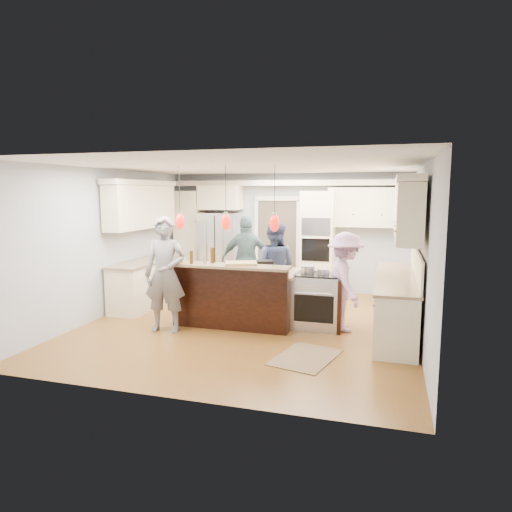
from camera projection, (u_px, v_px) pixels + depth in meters
The scene contains 23 objects.
ground_plane at pixel (250, 324), 7.93m from camera, with size 6.00×6.00×0.00m, color #936028.
room_shell at pixel (250, 220), 7.68m from camera, with size 5.54×6.04×2.72m.
refrigerator at pixel (220, 251), 10.75m from camera, with size 0.90×0.70×1.80m, color #B7B7BC.
oven_column at pixel (318, 243), 10.10m from camera, with size 0.72×0.69×2.30m.
back_upper_cabinets at pixel (254, 219), 10.53m from camera, with size 5.30×0.61×2.54m.
right_counter_run at pixel (400, 268), 7.39m from camera, with size 0.64×3.10×2.51m.
left_cabinets at pixel (146, 253), 9.22m from camera, with size 0.64×2.30×2.51m.
kitchen_island at pixel (238, 295), 8.00m from camera, with size 2.10×1.46×1.12m.
island_range at pixel (319, 301), 7.68m from camera, with size 0.82×0.71×0.92m.
pendant_lights at pixel (226, 222), 7.26m from camera, with size 1.75×0.15×1.03m.
person_bar_end at pixel (165, 275), 7.42m from camera, with size 0.69×0.45×1.89m, color slate.
person_far_left at pixel (274, 268), 8.56m from camera, with size 0.85×0.66×1.74m, color navy.
person_far_right at pixel (247, 260), 9.29m from camera, with size 1.06×0.44×1.81m, color #496366.
person_range_side at pixel (345, 282), 7.47m from camera, with size 1.06×0.61×1.63m, color #BC92C5.
floor_rug at pixel (305, 357), 6.32m from camera, with size 0.73×1.07×0.01m, color olive.
water_bottle at pixel (173, 254), 7.54m from camera, with size 0.07×0.07×0.29m, color silver.
beer_bottle_a at pixel (181, 255), 7.58m from camera, with size 0.06×0.06×0.24m, color #432B0C.
beer_bottle_b at pixel (191, 257), 7.41m from camera, with size 0.05×0.05×0.22m, color #432B0C.
beer_bottle_c at pixel (212, 255), 7.48m from camera, with size 0.06×0.06×0.26m, color #432B0C.
drink_can at pixel (204, 261), 7.41m from camera, with size 0.06×0.06×0.11m, color #B7B7BC.
cutting_board at pixel (241, 263), 7.33m from camera, with size 0.50×0.36×0.04m, color tan.
pot_large at pixel (308, 269), 7.68m from camera, with size 0.23×0.23×0.13m, color #B7B7BC.
pot_small at pixel (324, 272), 7.57m from camera, with size 0.19×0.19×0.09m, color #B7B7BC.
Camera 1 is at (2.26, -7.35, 2.28)m, focal length 32.00 mm.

